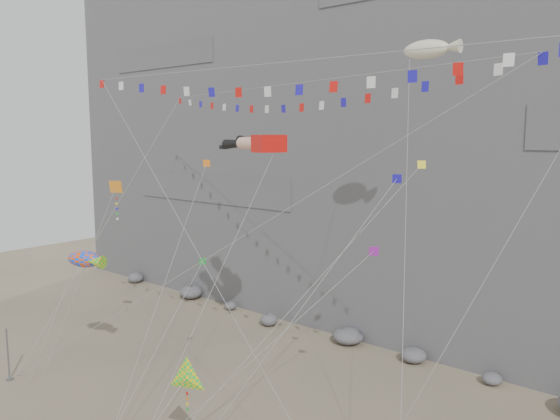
% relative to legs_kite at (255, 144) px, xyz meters
% --- Properties ---
extents(cliff, '(80.00, 28.00, 50.00)m').
position_rel_legs_kite_xyz_m(cliff, '(1.83, 24.53, 8.09)').
color(cliff, slate).
rests_on(cliff, ground).
extents(talus_boulders, '(60.00, 3.00, 1.20)m').
position_rel_legs_kite_xyz_m(talus_boulders, '(1.83, 9.53, -16.31)').
color(talus_boulders, slate).
rests_on(talus_boulders, ground).
extents(anchor_pole_left, '(0.12, 0.12, 3.85)m').
position_rel_legs_kite_xyz_m(anchor_pole_left, '(-13.14, -11.98, -14.98)').
color(anchor_pole_left, slate).
rests_on(anchor_pole_left, ground).
extents(legs_kite, '(8.45, 16.79, 22.28)m').
position_rel_legs_kite_xyz_m(legs_kite, '(0.00, 0.00, 0.00)').
color(legs_kite, red).
rests_on(legs_kite, ground).
extents(flag_banner_upper, '(34.58, 17.95, 29.09)m').
position_rel_legs_kite_xyz_m(flag_banner_upper, '(1.68, 2.00, 4.08)').
color(flag_banner_upper, red).
rests_on(flag_banner_upper, ground).
extents(flag_banner_lower, '(30.97, 4.67, 23.40)m').
position_rel_legs_kite_xyz_m(flag_banner_lower, '(6.85, -5.26, 4.37)').
color(flag_banner_lower, red).
rests_on(flag_banner_lower, ground).
extents(harlequin_kite, '(3.52, 6.21, 14.96)m').
position_rel_legs_kite_xyz_m(harlequin_kite, '(-8.96, -5.33, -3.22)').
color(harlequin_kite, red).
rests_on(harlequin_kite, ground).
extents(fish_windsock, '(3.96, 5.02, 9.69)m').
position_rel_legs_kite_xyz_m(fish_windsock, '(-9.54, -7.75, -8.23)').
color(fish_windsock, '#EA4C0B').
rests_on(fish_windsock, ground).
extents(delta_kite, '(2.39, 5.70, 7.58)m').
position_rel_legs_kite_xyz_m(delta_kite, '(5.64, -11.37, -11.43)').
color(delta_kite, yellow).
rests_on(delta_kite, ground).
extents(blimp_windsock, '(7.27, 12.83, 26.12)m').
position_rel_legs_kite_xyz_m(blimp_windsock, '(10.84, 3.42, 5.62)').
color(blimp_windsock, beige).
rests_on(blimp_windsock, ground).
extents(small_kite_a, '(6.86, 14.37, 21.51)m').
position_rel_legs_kite_xyz_m(small_kite_a, '(-4.27, -0.81, -1.84)').
color(small_kite_a, orange).
rests_on(small_kite_a, ground).
extents(small_kite_b, '(9.02, 10.80, 17.16)m').
position_rel_legs_kite_xyz_m(small_kite_b, '(10.74, -2.41, -5.92)').
color(small_kite_b, purple).
rests_on(small_kite_b, ground).
extents(small_kite_c, '(2.38, 10.27, 13.66)m').
position_rel_legs_kite_xyz_m(small_kite_c, '(0.00, -5.24, -7.67)').
color(small_kite_c, green).
rests_on(small_kite_c, ground).
extents(small_kite_d, '(9.30, 13.66, 22.30)m').
position_rel_legs_kite_xyz_m(small_kite_d, '(12.10, -0.33, -1.55)').
color(small_kite_d, yellow).
rests_on(small_kite_d, ground).
extents(small_kite_e, '(7.80, 9.78, 19.23)m').
position_rel_legs_kite_xyz_m(small_kite_e, '(12.46, -3.51, -2.03)').
color(small_kite_e, '#1E15B7').
rests_on(small_kite_e, ground).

